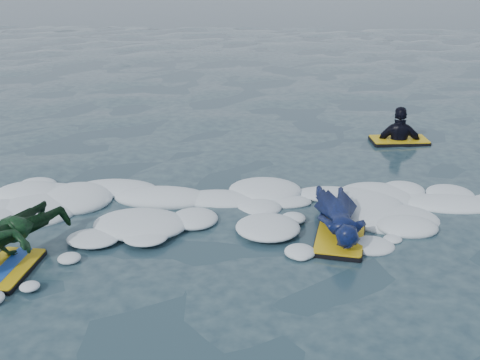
# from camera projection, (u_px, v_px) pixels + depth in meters

# --- Properties ---
(ground) EXTENTS (120.00, 120.00, 0.00)m
(ground) POSITION_uv_depth(u_px,v_px,m) (241.00, 251.00, 6.90)
(ground) COLOR #172839
(ground) RESTS_ON ground
(foam_band) EXTENTS (12.00, 3.10, 0.30)m
(foam_band) POSITION_uv_depth(u_px,v_px,m) (248.00, 214.00, 7.86)
(foam_band) COLOR white
(foam_band) RESTS_ON ground
(prone_woman_unit) EXTENTS (0.71, 1.59, 0.40)m
(prone_woman_unit) POSITION_uv_depth(u_px,v_px,m) (339.00, 218.00, 7.28)
(prone_woman_unit) COLOR black
(prone_woman_unit) RESTS_ON ground
(prone_child_unit) EXTENTS (1.20, 1.51, 0.54)m
(prone_child_unit) POSITION_uv_depth(u_px,v_px,m) (13.00, 242.00, 6.52)
(prone_child_unit) COLOR black
(prone_child_unit) RESTS_ON ground
(waiting_rider_unit) EXTENTS (1.07, 0.68, 1.51)m
(waiting_rider_unit) POSITION_uv_depth(u_px,v_px,m) (398.00, 147.00, 10.81)
(waiting_rider_unit) COLOR black
(waiting_rider_unit) RESTS_ON ground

